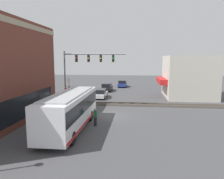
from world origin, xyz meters
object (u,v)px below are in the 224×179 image
Objects in this scene: parked_car_white at (100,94)px; pedestrian_near_bus at (95,117)px; city_bus at (70,110)px; parked_car_blue at (122,84)px; crossing_signal at (69,89)px; parked_car_black at (107,87)px; pedestrian_at_crossing at (71,100)px.

parked_car_white is 2.79× the size of pedestrian_near_bus.
city_bus is 30.15m from parked_car_blue.
crossing_signal reaches higher than parked_car_white.
parked_car_black is at bearing 0.00° from parked_car_white.
parked_car_black is at bearing -11.60° from crossing_signal.
pedestrian_near_bus is at bearing -147.92° from pedestrian_at_crossing.
pedestrian_near_bus reaches higher than parked_car_blue.
parked_car_blue is 2.73× the size of pedestrian_near_bus.
pedestrian_near_bus is (-7.75, -4.87, -1.46)m from crossing_signal.
parked_car_black is at bearing -0.00° from city_bus.
city_bus is 23.48m from parked_car_black.
parked_car_black is 2.49× the size of pedestrian_at_crossing.
parked_car_black is 22.18m from pedestrian_near_bus.
crossing_signal is 7.44m from parked_car_white.
parked_car_black is 1.02× the size of parked_car_blue.
parked_car_black is at bearing 158.37° from parked_car_blue.
pedestrian_near_bus is at bearing -54.74° from city_bus.
parked_car_black is (23.46, -0.00, -1.08)m from city_bus.
crossing_signal is 14.73m from parked_car_black.
city_bus is 8.90m from pedestrian_at_crossing.
parked_car_black reaches higher than parked_car_white.
parked_car_blue is at bearing -14.86° from crossing_signal.
pedestrian_at_crossing is (8.49, 2.54, -0.84)m from city_bus.
pedestrian_at_crossing is at bearing 170.37° from parked_car_black.
crossing_signal is 2.32× the size of pedestrian_near_bus.
pedestrian_near_bus is at bearing 178.66° from parked_car_blue.
pedestrian_near_bus is (-28.65, 0.67, 0.14)m from parked_car_blue.
crossing_signal reaches higher than parked_car_black.
crossing_signal is 0.85× the size of parked_car_blue.
city_bus reaches higher than pedestrian_near_bus.
pedestrian_at_crossing is 8.41m from pedestrian_near_bus.
city_bus is 9.59m from crossing_signal.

